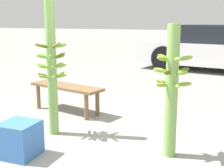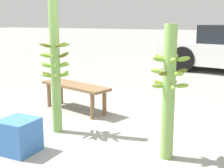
# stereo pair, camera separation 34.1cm
# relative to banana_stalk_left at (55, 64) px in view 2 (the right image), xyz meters

# --- Properties ---
(ground_plane) EXTENTS (80.00, 80.00, 0.00)m
(ground_plane) POSITION_rel_banana_stalk_left_xyz_m (0.78, -0.41, -0.85)
(ground_plane) COLOR gray
(banana_stalk_left) EXTENTS (0.38, 0.38, 1.67)m
(banana_stalk_left) POSITION_rel_banana_stalk_left_xyz_m (0.00, 0.00, 0.00)
(banana_stalk_left) COLOR #7AA851
(banana_stalk_left) RESTS_ON ground_plane
(banana_stalk_center) EXTENTS (0.39, 0.39, 1.34)m
(banana_stalk_center) POSITION_rel_banana_stalk_left_xyz_m (1.44, -0.12, -0.14)
(banana_stalk_center) COLOR #7AA851
(banana_stalk_center) RESTS_ON ground_plane
(market_bench) EXTENTS (1.25, 0.64, 0.41)m
(market_bench) POSITION_rel_banana_stalk_left_xyz_m (-0.30, 0.87, -0.51)
(market_bench) COLOR brown
(market_bench) RESTS_ON ground_plane
(produce_crate) EXTENTS (0.36, 0.36, 0.36)m
(produce_crate) POSITION_rel_banana_stalk_left_xyz_m (0.02, -0.69, -0.67)
(produce_crate) COLOR #386BB2
(produce_crate) RESTS_ON ground_plane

